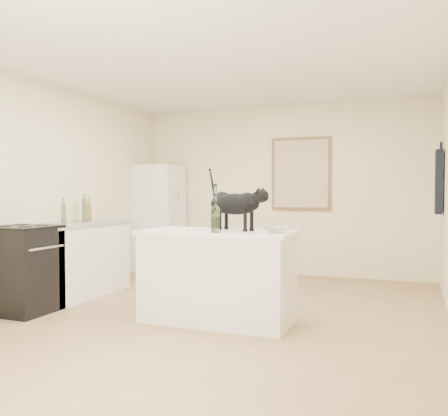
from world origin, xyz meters
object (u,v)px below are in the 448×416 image
wine_bottle (215,211)px  glass_bowl (278,230)px  stove (23,270)px  fridge (158,218)px  black_cat (235,207)px

wine_bottle → glass_bowl: 0.61m
wine_bottle → glass_bowl: wine_bottle is taller
glass_bowl → wine_bottle: bearing=-166.4°
stove → glass_bowl: bearing=7.0°
stove → wine_bottle: (2.11, 0.19, 0.65)m
fridge → wine_bottle: 3.49m
stove → black_cat: bearing=12.7°
black_cat → stove: bearing=-146.0°
stove → black_cat: (2.20, 0.49, 0.68)m
wine_bottle → fridge: bearing=127.5°
stove → fridge: bearing=90.0°
wine_bottle → black_cat: bearing=75.1°
wine_bottle → stove: bearing=-174.9°
stove → glass_bowl: (2.68, 0.33, 0.48)m
wine_bottle → glass_bowl: (0.57, 0.14, -0.17)m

